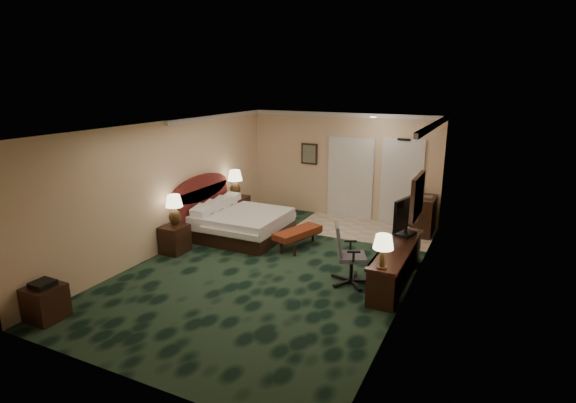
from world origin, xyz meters
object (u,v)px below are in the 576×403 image
at_px(bed, 243,225).
at_px(nightstand_near, 175,239).
at_px(bed_bench, 298,238).
at_px(side_table, 46,303).
at_px(tv, 407,216).
at_px(minibar, 424,216).
at_px(lamp_far, 235,184).
at_px(nightstand_far, 236,209).
at_px(desk_chair, 352,254).
at_px(lamp_near, 175,210).
at_px(desk, 396,265).

distance_m(bed, nightstand_near, 1.62).
distance_m(bed_bench, side_table, 4.89).
bearing_deg(bed_bench, tv, 14.99).
relative_size(bed, minibar, 2.11).
xyz_separation_m(side_table, minibar, (4.44, 6.43, 0.18)).
height_order(bed_bench, tv, tv).
bearing_deg(bed, minibar, 28.72).
height_order(bed, lamp_far, lamp_far).
height_order(nightstand_far, bed_bench, nightstand_far).
distance_m(lamp_far, desk_chair, 4.33).
xyz_separation_m(nightstand_far, desk_chair, (3.75, -2.16, 0.22)).
xyz_separation_m(bed_bench, desk_chair, (1.59, -1.20, 0.35)).
distance_m(lamp_near, minibar, 5.61).
bearing_deg(lamp_near, nightstand_far, 89.88).
bearing_deg(nightstand_near, lamp_near, 48.59).
height_order(side_table, tv, tv).
relative_size(desk, desk_chair, 2.13).
bearing_deg(lamp_near, tv, 15.36).
xyz_separation_m(nightstand_near, minibar, (4.46, 3.43, 0.16)).
relative_size(desk_chair, minibar, 1.23).
height_order(nightstand_near, desk_chair, desk_chair).
height_order(lamp_near, tv, tv).
height_order(nightstand_far, desk, desk).
relative_size(bed, desk, 0.81).
bearing_deg(nightstand_far, desk_chair, -29.98).
bearing_deg(minibar, tv, -89.71).
xyz_separation_m(bed_bench, tv, (2.29, -0.13, 0.84)).
bearing_deg(nightstand_far, lamp_far, -62.83).
relative_size(lamp_near, desk, 0.28).
bearing_deg(minibar, bed, -151.28).
relative_size(lamp_near, bed_bench, 0.56).
relative_size(lamp_far, bed_bench, 0.59).
distance_m(lamp_near, desk, 4.52).
xyz_separation_m(lamp_near, bed_bench, (2.16, 1.36, -0.71)).
relative_size(lamp_far, desk_chair, 0.63).
bearing_deg(lamp_far, minibar, 14.07).
distance_m(nightstand_far, desk_chair, 4.33).
bearing_deg(tv, nightstand_far, -179.20).
height_order(bed, minibar, minibar).
height_order(desk, minibar, minibar).
height_order(bed, bed_bench, bed).
xyz_separation_m(tv, minibar, (-0.01, 2.18, -0.60)).
distance_m(bed, desk, 3.79).
height_order(lamp_near, lamp_far, lamp_far).
xyz_separation_m(tv, desk_chair, (-0.70, -1.07, -0.50)).
relative_size(bed_bench, desk, 0.50).
xyz_separation_m(lamp_far, tv, (4.44, -1.07, 0.05)).
distance_m(bed_bench, tv, 2.44).
relative_size(lamp_near, lamp_far, 0.96).
height_order(nightstand_near, side_table, nightstand_near).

